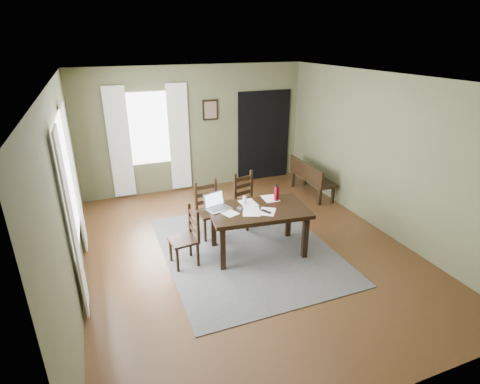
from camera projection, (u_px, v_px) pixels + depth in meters
name	position (u px, v px, depth m)	size (l,w,h in m)	color
ground	(247.00, 249.00, 6.14)	(5.00, 6.00, 0.01)	#492C16
room_shell	(247.00, 142.00, 5.45)	(5.02, 6.02, 2.71)	brown
rug	(247.00, 249.00, 6.14)	(2.60, 3.20, 0.01)	#474747
dining_table	(258.00, 214.00, 5.82)	(1.60, 1.07, 0.75)	black
chair_end	(186.00, 238.00, 5.59)	(0.44, 0.44, 0.91)	black
chair_back_left	(209.00, 210.00, 6.42)	(0.45, 0.45, 0.96)	black
chair_back_right	(248.00, 200.00, 6.79)	(0.51, 0.51, 0.97)	black
bench	(310.00, 176.00, 8.09)	(0.42, 1.31, 0.74)	black
laptop	(217.00, 205.00, 5.77)	(0.42, 0.37, 0.24)	#B7B7BC
computer_mouse	(240.00, 208.00, 5.76)	(0.05, 0.09, 0.03)	#3F3F42
tv_remote	(266.00, 212.00, 5.66)	(0.05, 0.17, 0.02)	black
drinking_glass	(244.00, 200.00, 5.91)	(0.06, 0.06, 0.14)	silver
water_bottle	(277.00, 193.00, 6.03)	(0.10, 0.10, 0.28)	maroon
paper_a	(229.00, 213.00, 5.64)	(0.20, 0.27, 0.00)	white
paper_b	(267.00, 212.00, 5.68)	(0.22, 0.29, 0.00)	white
paper_c	(248.00, 203.00, 5.97)	(0.24, 0.32, 0.00)	white
paper_d	(270.00, 198.00, 6.14)	(0.23, 0.31, 0.00)	white
paper_e	(251.00, 212.00, 5.68)	(0.26, 0.33, 0.00)	white
window_left	(68.00, 182.00, 4.92)	(0.01, 1.30, 1.70)	white
window_back	(149.00, 129.00, 7.80)	(1.00, 0.01, 1.50)	white
curtain_left_near	(73.00, 226.00, 4.32)	(0.03, 0.48, 2.30)	silver
curtain_left_far	(75.00, 179.00, 5.73)	(0.03, 0.48, 2.30)	silver
curtain_back_left	(120.00, 144.00, 7.66)	(0.44, 0.03, 2.30)	silver
curtain_back_right	(179.00, 138.00, 8.08)	(0.44, 0.03, 2.30)	silver
framed_picture	(210.00, 110.00, 8.13)	(0.34, 0.03, 0.44)	black
doorway_back	(264.00, 136.00, 8.84)	(1.30, 0.03, 2.10)	black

